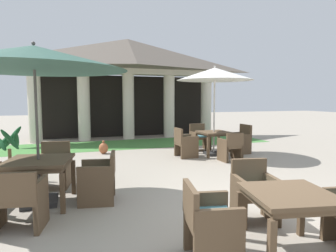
# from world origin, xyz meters

# --- Properties ---
(ground_plane) EXTENTS (60.00, 60.00, 0.00)m
(ground_plane) POSITION_xyz_m (0.00, 0.00, 0.00)
(ground_plane) COLOR #9E9384
(background_pavilion) EXTENTS (8.68, 2.70, 4.28)m
(background_pavilion) POSITION_xyz_m (0.00, 9.18, 3.20)
(background_pavilion) COLOR beige
(background_pavilion) RESTS_ON ground
(lawn_strip) EXTENTS (10.48, 2.39, 0.01)m
(lawn_strip) POSITION_xyz_m (0.00, 7.47, 0.00)
(lawn_strip) COLOR #47843D
(lawn_strip) RESTS_ON ground
(patio_table_near_foreground) EXTENTS (1.05, 1.05, 0.72)m
(patio_table_near_foreground) POSITION_xyz_m (-0.12, -0.91, 0.62)
(patio_table_near_foreground) COLOR brown
(patio_table_near_foreground) RESTS_ON ground
(patio_chair_near_foreground_west) EXTENTS (0.63, 0.68, 0.84)m
(patio_chair_near_foreground_west) POSITION_xyz_m (-1.01, -0.74, 0.41)
(patio_chair_near_foreground_west) COLOR brown
(patio_chair_near_foreground_west) RESTS_ON ground
(patio_chair_near_foreground_north) EXTENTS (0.64, 0.61, 0.86)m
(patio_chair_near_foreground_north) POSITION_xyz_m (0.06, -0.01, 0.40)
(patio_chair_near_foreground_north) COLOR brown
(patio_chair_near_foreground_north) RESTS_ON ground
(patio_table_mid_left) EXTENTS (0.91, 0.91, 0.73)m
(patio_table_mid_left) POSITION_xyz_m (1.79, 4.55, 0.63)
(patio_table_mid_left) COLOR brown
(patio_table_mid_left) RESTS_ON ground
(patio_umbrella_mid_left) EXTENTS (2.33, 2.33, 2.74)m
(patio_umbrella_mid_left) POSITION_xyz_m (1.79, 4.55, 2.46)
(patio_umbrella_mid_left) COLOR #2D2D2D
(patio_umbrella_mid_left) RESTS_ON ground
(patio_chair_mid_left_south) EXTENTS (0.56, 0.54, 0.81)m
(patio_chair_mid_left_south) POSITION_xyz_m (1.82, 3.59, 0.39)
(patio_chair_mid_left_south) COLOR brown
(patio_chair_mid_left_south) RESTS_ON ground
(patio_chair_mid_left_north) EXTENTS (0.60, 0.56, 0.88)m
(patio_chair_mid_left_north) POSITION_xyz_m (1.77, 5.52, 0.41)
(patio_chair_mid_left_north) COLOR brown
(patio_chair_mid_left_north) RESTS_ON ground
(patio_chair_mid_left_east) EXTENTS (0.53, 0.63, 0.91)m
(patio_chair_mid_left_east) POSITION_xyz_m (2.77, 4.58, 0.42)
(patio_chair_mid_left_east) COLOR brown
(patio_chair_mid_left_east) RESTS_ON ground
(patio_chair_mid_left_west) EXTENTS (0.57, 0.60, 0.88)m
(patio_chair_mid_left_west) POSITION_xyz_m (0.82, 4.52, 0.40)
(patio_chair_mid_left_west) COLOR brown
(patio_chair_mid_left_west) RESTS_ON ground
(patio_table_mid_right) EXTENTS (1.16, 1.16, 0.75)m
(patio_table_mid_right) POSITION_xyz_m (-2.91, 1.67, 0.66)
(patio_table_mid_right) COLOR brown
(patio_table_mid_right) RESTS_ON ground
(patio_umbrella_mid_right) EXTENTS (2.95, 2.95, 2.64)m
(patio_umbrella_mid_right) POSITION_xyz_m (-2.91, 1.67, 2.37)
(patio_umbrella_mid_right) COLOR #2D2D2D
(patio_umbrella_mid_right) RESTS_ON ground
(patio_chair_mid_right_south) EXTENTS (0.72, 0.63, 0.83)m
(patio_chair_mid_right_south) POSITION_xyz_m (-3.08, 0.72, 0.41)
(patio_chair_mid_right_south) COLOR brown
(patio_chair_mid_right_south) RESTS_ON ground
(patio_chair_mid_right_north) EXTENTS (0.67, 0.65, 0.88)m
(patio_chair_mid_right_north) POSITION_xyz_m (-2.74, 2.63, 0.41)
(patio_chair_mid_right_north) COLOR brown
(patio_chair_mid_right_north) RESTS_ON ground
(patio_chair_mid_right_east) EXTENTS (0.69, 0.71, 0.83)m
(patio_chair_mid_right_east) POSITION_xyz_m (-1.96, 1.50, 0.41)
(patio_chair_mid_right_east) COLOR brown
(patio_chair_mid_right_east) RESTS_ON ground
(potted_palm_left_edge) EXTENTS (0.55, 0.55, 1.18)m
(potted_palm_left_edge) POSITION_xyz_m (-3.63, 3.33, 0.34)
(potted_palm_left_edge) COLOR #47423D
(potted_palm_left_edge) RESTS_ON ground
(terracotta_urn) EXTENTS (0.29, 0.29, 0.43)m
(terracotta_urn) POSITION_xyz_m (-1.44, 5.83, 0.18)
(terracotta_urn) COLOR #9E5633
(terracotta_urn) RESTS_ON ground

